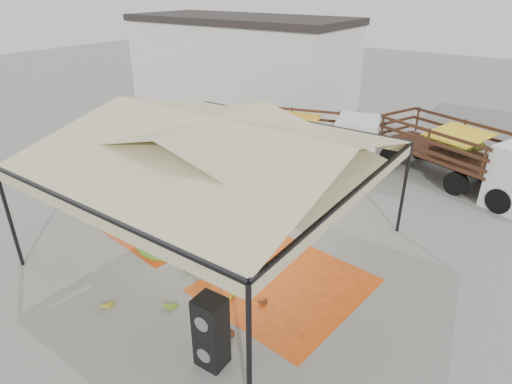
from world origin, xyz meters
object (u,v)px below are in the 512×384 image
Objects in this scene: banana_heap at (200,217)px; vendor at (289,191)px; truck_left at (309,133)px; truck_right at (470,152)px; speaker_stack at (211,332)px.

banana_heap is 3.20m from vendor.
truck_left is 6.38m from truck_right.
truck_right reaches higher than banana_heap.
truck_right is at bearing -125.42° from vendor.
banana_heap is at bearing 132.66° from speaker_stack.
truck_left is 0.95× the size of truck_right.
speaker_stack is at bearing -79.05° from truck_right.
truck_right is (2.27, 12.39, 0.57)m from speaker_stack.
banana_heap is at bearing 62.99° from vendor.
banana_heap is 7.34m from truck_left.
vendor is 0.24× the size of truck_right.
speaker_stack is (3.69, -3.68, 0.24)m from banana_heap.
banana_heap is 0.78× the size of truck_right.
vendor is at bearing -85.53° from truck_left.
vendor is 0.25× the size of truck_left.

